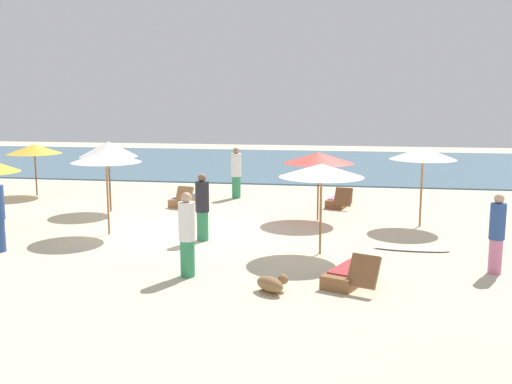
# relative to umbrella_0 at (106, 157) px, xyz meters

# --- Properties ---
(ground_plane) EXTENTS (60.00, 60.00, 0.00)m
(ground_plane) POSITION_rel_umbrella_0_xyz_m (2.26, 0.69, -2.13)
(ground_plane) COLOR beige
(ocean_water) EXTENTS (48.00, 16.00, 0.06)m
(ocean_water) POSITION_rel_umbrella_0_xyz_m (2.26, 17.69, -2.10)
(ocean_water) COLOR #476B7F
(ocean_water) RESTS_ON ground_plane
(umbrella_0) EXTENTS (1.87, 1.87, 2.30)m
(umbrella_0) POSITION_rel_umbrella_0_xyz_m (0.00, 0.00, 0.00)
(umbrella_0) COLOR olive
(umbrella_0) RESTS_ON ground_plane
(umbrella_1) EXTENTS (2.01, 2.01, 2.17)m
(umbrella_1) POSITION_rel_umbrella_0_xyz_m (5.81, -1.05, -0.13)
(umbrella_1) COLOR olive
(umbrella_1) RESTS_ON ground_plane
(umbrella_3) EXTENTS (1.88, 1.88, 2.30)m
(umbrella_3) POSITION_rel_umbrella_0_xyz_m (-1.28, 3.07, -0.09)
(umbrella_3) COLOR brown
(umbrella_3) RESTS_ON ground_plane
(umbrella_5) EXTENTS (2.12, 2.12, 2.08)m
(umbrella_5) POSITION_rel_umbrella_0_xyz_m (5.51, 2.82, -0.22)
(umbrella_5) COLOR brown
(umbrella_5) RESTS_ON ground_plane
(umbrella_6) EXTENTS (1.90, 1.90, 2.31)m
(umbrella_6) POSITION_rel_umbrella_0_xyz_m (8.50, 2.43, -0.01)
(umbrella_6) COLOR olive
(umbrella_6) RESTS_ON ground_plane
(umbrella_7) EXTENTS (2.00, 2.00, 1.96)m
(umbrella_7) POSITION_rel_umbrella_0_xyz_m (-5.34, 5.56, -0.36)
(umbrella_7) COLOR brown
(umbrella_7) RESTS_ON ground_plane
(lounger_0) EXTENTS (0.94, 1.74, 0.73)m
(lounger_0) POSITION_rel_umbrella_0_xyz_m (6.11, 5.22, -1.96)
(lounger_0) COLOR brown
(lounger_0) RESTS_ON ground_plane
(lounger_3) EXTENTS (0.90, 1.71, 0.75)m
(lounger_3) POSITION_rel_umbrella_0_xyz_m (0.85, 4.54, -1.96)
(lounger_3) COLOR olive
(lounger_3) RESTS_ON ground_plane
(lounger_4) EXTENTS (1.18, 1.74, 0.74)m
(lounger_4) POSITION_rel_umbrella_0_xyz_m (6.54, -3.20, -1.96)
(lounger_4) COLOR brown
(lounger_4) RESTS_ON ground_plane
(person_0) EXTENTS (0.47, 0.47, 1.76)m
(person_0) POSITION_rel_umbrella_0_xyz_m (2.70, -0.24, -1.25)
(person_0) COLOR #338C59
(person_0) RESTS_ON ground_plane
(person_1) EXTENTS (0.46, 0.46, 1.79)m
(person_1) POSITION_rel_umbrella_0_xyz_m (3.18, -3.30, -1.23)
(person_1) COLOR #338C59
(person_1) RESTS_ON ground_plane
(person_3) EXTENTS (0.45, 0.45, 1.71)m
(person_3) POSITION_rel_umbrella_0_xyz_m (9.56, -2.00, -1.27)
(person_3) COLOR #D17299
(person_3) RESTS_ON ground_plane
(person_5) EXTENTS (0.52, 0.52, 1.88)m
(person_5) POSITION_rel_umbrella_0_xyz_m (2.29, 6.26, -1.19)
(person_5) COLOR #338C59
(person_5) RESTS_ON ground_plane
(dog) EXTENTS (0.70, 0.63, 0.34)m
(dog) POSITION_rel_umbrella_0_xyz_m (5.06, -4.04, -1.96)
(dog) COLOR olive
(dog) RESTS_ON ground_plane
(surfboard) EXTENTS (1.83, 0.45, 0.07)m
(surfboard) POSITION_rel_umbrella_0_xyz_m (8.01, -0.35, -2.10)
(surfboard) COLOR silver
(surfboard) RESTS_ON ground_plane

